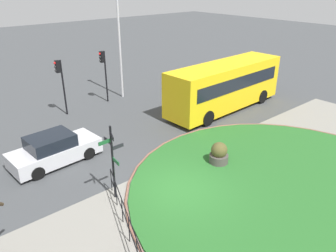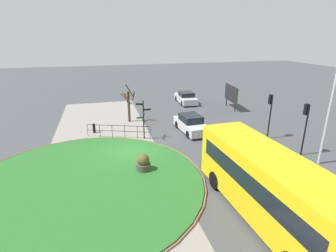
{
  "view_description": "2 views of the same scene",
  "coord_description": "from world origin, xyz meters",
  "px_view_note": "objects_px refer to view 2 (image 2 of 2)",
  "views": [
    {
      "loc": [
        -8.07,
        -8.73,
        8.46
      ],
      "look_at": [
        1.01,
        1.94,
        2.14
      ],
      "focal_mm": 35.23,
      "sensor_mm": 36.0,
      "label": 1
    },
    {
      "loc": [
        17.84,
        -1.85,
        8.27
      ],
      "look_at": [
        1.32,
        2.52,
        2.29
      ],
      "focal_mm": 27.99,
      "sensor_mm": 36.0,
      "label": 2
    }
  ],
  "objects_px": {
    "traffic_light_near": "(270,107)",
    "planter_near_signpost": "(143,163)",
    "signpost_directional": "(143,117)",
    "billboard_left": "(231,94)",
    "car_near_lane": "(191,124)",
    "car_far_lane": "(186,98)",
    "traffic_light_far": "(306,118)",
    "bollard_foreground": "(94,128)",
    "bus_yellow": "(269,186)",
    "lamppost_tall": "(332,99)",
    "street_tree_bare": "(129,104)"
  },
  "relations": [
    {
      "from": "traffic_light_near",
      "to": "lamppost_tall",
      "type": "relative_size",
      "value": 0.44
    },
    {
      "from": "traffic_light_far",
      "to": "traffic_light_near",
      "type": "bearing_deg",
      "value": 3.35
    },
    {
      "from": "car_near_lane",
      "to": "billboard_left",
      "type": "relative_size",
      "value": 1.21
    },
    {
      "from": "car_far_lane",
      "to": "traffic_light_far",
      "type": "distance_m",
      "value": 16.98
    },
    {
      "from": "signpost_directional",
      "to": "bus_yellow",
      "type": "bearing_deg",
      "value": 18.84
    },
    {
      "from": "traffic_light_far",
      "to": "lamppost_tall",
      "type": "distance_m",
      "value": 2.35
    },
    {
      "from": "traffic_light_far",
      "to": "billboard_left",
      "type": "relative_size",
      "value": 1.03
    },
    {
      "from": "signpost_directional",
      "to": "bollard_foreground",
      "type": "relative_size",
      "value": 3.71
    },
    {
      "from": "bollard_foreground",
      "to": "planter_near_signpost",
      "type": "height_order",
      "value": "planter_near_signpost"
    },
    {
      "from": "bus_yellow",
      "to": "car_near_lane",
      "type": "relative_size",
      "value": 2.15
    },
    {
      "from": "traffic_light_near",
      "to": "planter_near_signpost",
      "type": "relative_size",
      "value": 3.16
    },
    {
      "from": "traffic_light_near",
      "to": "planter_near_signpost",
      "type": "xyz_separation_m",
      "value": [
        3.01,
        -11.05,
        -2.19
      ]
    },
    {
      "from": "lamppost_tall",
      "to": "planter_near_signpost",
      "type": "bearing_deg",
      "value": -99.77
    },
    {
      "from": "signpost_directional",
      "to": "car_far_lane",
      "type": "xyz_separation_m",
      "value": [
        -10.74,
        7.27,
        -1.29
      ]
    },
    {
      "from": "car_near_lane",
      "to": "street_tree_bare",
      "type": "xyz_separation_m",
      "value": [
        -4.21,
        -5.02,
        1.16
      ]
    },
    {
      "from": "car_near_lane",
      "to": "car_far_lane",
      "type": "height_order",
      "value": "car_near_lane"
    },
    {
      "from": "car_far_lane",
      "to": "planter_near_signpost",
      "type": "xyz_separation_m",
      "value": [
        16.11,
        -8.24,
        -0.14
      ]
    },
    {
      "from": "signpost_directional",
      "to": "traffic_light_near",
      "type": "relative_size",
      "value": 0.89
    },
    {
      "from": "bus_yellow",
      "to": "car_near_lane",
      "type": "xyz_separation_m",
      "value": [
        -12.06,
        0.55,
        -1.02
      ]
    },
    {
      "from": "bus_yellow",
      "to": "planter_near_signpost",
      "type": "height_order",
      "value": "bus_yellow"
    },
    {
      "from": "bus_yellow",
      "to": "bollard_foreground",
      "type": "bearing_deg",
      "value": -152.64
    },
    {
      "from": "bollard_foreground",
      "to": "car_near_lane",
      "type": "distance_m",
      "value": 8.65
    },
    {
      "from": "bollard_foreground",
      "to": "car_near_lane",
      "type": "height_order",
      "value": "car_near_lane"
    },
    {
      "from": "lamppost_tall",
      "to": "billboard_left",
      "type": "xyz_separation_m",
      "value": [
        -14.29,
        0.82,
        -2.72
      ]
    },
    {
      "from": "bollard_foreground",
      "to": "lamppost_tall",
      "type": "bearing_deg",
      "value": 55.94
    },
    {
      "from": "traffic_light_near",
      "to": "billboard_left",
      "type": "xyz_separation_m",
      "value": [
        -9.26,
        1.44,
        -0.95
      ]
    },
    {
      "from": "car_near_lane",
      "to": "traffic_light_near",
      "type": "bearing_deg",
      "value": 57.66
    },
    {
      "from": "bollard_foreground",
      "to": "billboard_left",
      "type": "distance_m",
      "value": 16.19
    },
    {
      "from": "street_tree_bare",
      "to": "car_far_lane",
      "type": "bearing_deg",
      "value": 126.46
    },
    {
      "from": "bollard_foreground",
      "to": "planter_near_signpost",
      "type": "bearing_deg",
      "value": 21.02
    },
    {
      "from": "bollard_foreground",
      "to": "traffic_light_near",
      "type": "relative_size",
      "value": 0.24
    },
    {
      "from": "bollard_foreground",
      "to": "bus_yellow",
      "type": "bearing_deg",
      "value": 29.55
    },
    {
      "from": "traffic_light_near",
      "to": "billboard_left",
      "type": "bearing_deg",
      "value": -8.67
    },
    {
      "from": "traffic_light_far",
      "to": "street_tree_bare",
      "type": "height_order",
      "value": "street_tree_bare"
    },
    {
      "from": "bus_yellow",
      "to": "traffic_light_near",
      "type": "xyz_separation_m",
      "value": [
        -8.99,
        6.21,
        0.99
      ]
    },
    {
      "from": "car_far_lane",
      "to": "planter_near_signpost",
      "type": "distance_m",
      "value": 18.1
    },
    {
      "from": "car_near_lane",
      "to": "traffic_light_far",
      "type": "bearing_deg",
      "value": 39.21
    },
    {
      "from": "signpost_directional",
      "to": "bollard_foreground",
      "type": "xyz_separation_m",
      "value": [
        -2.57,
        -4.02,
        -1.5
      ]
    },
    {
      "from": "bollard_foreground",
      "to": "bus_yellow",
      "type": "distance_m",
      "value": 16.05
    },
    {
      "from": "car_near_lane",
      "to": "planter_near_signpost",
      "type": "relative_size",
      "value": 3.78
    },
    {
      "from": "car_far_lane",
      "to": "traffic_light_near",
      "type": "distance_m",
      "value": 13.55
    },
    {
      "from": "bollard_foreground",
      "to": "car_far_lane",
      "type": "distance_m",
      "value": 13.94
    },
    {
      "from": "signpost_directional",
      "to": "billboard_left",
      "type": "distance_m",
      "value": 13.44
    },
    {
      "from": "traffic_light_far",
      "to": "lamppost_tall",
      "type": "height_order",
      "value": "lamppost_tall"
    },
    {
      "from": "bollard_foreground",
      "to": "planter_near_signpost",
      "type": "distance_m",
      "value": 8.51
    },
    {
      "from": "signpost_directional",
      "to": "car_far_lane",
      "type": "relative_size",
      "value": 0.71
    },
    {
      "from": "car_far_lane",
      "to": "traffic_light_far",
      "type": "height_order",
      "value": "traffic_light_far"
    },
    {
      "from": "traffic_light_near",
      "to": "signpost_directional",
      "type": "bearing_deg",
      "value": 77.04
    },
    {
      "from": "billboard_left",
      "to": "street_tree_bare",
      "type": "xyz_separation_m",
      "value": [
        1.98,
        -12.13,
        0.1
      ]
    },
    {
      "from": "lamppost_tall",
      "to": "signpost_directional",
      "type": "bearing_deg",
      "value": -124.58
    }
  ]
}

